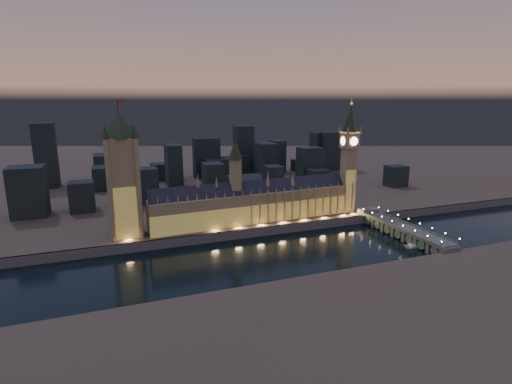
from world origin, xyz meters
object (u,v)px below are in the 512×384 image
object	(u,v)px
elizabeth_tower	(349,150)
river_boat	(430,245)
palace_of_westminster	(255,202)
victoria_tower	(122,171)
westminster_bridge	(400,230)

from	to	relation	value
elizabeth_tower	river_boat	size ratio (longest dim) A/B	2.64
palace_of_westminster	elizabeth_tower	distance (m)	111.08
victoria_tower	westminster_bridge	size ratio (longest dim) A/B	1.00
victoria_tower	palace_of_westminster	bearing A→B (deg)	-0.08
palace_of_westminster	elizabeth_tower	bearing A→B (deg)	0.10
palace_of_westminster	westminster_bridge	world-z (taller)	palace_of_westminster
victoria_tower	river_boat	size ratio (longest dim) A/B	2.61
elizabeth_tower	westminster_bridge	size ratio (longest dim) A/B	1.01
elizabeth_tower	river_boat	xyz separation A→B (m)	(20.03, -96.53, -70.24)
elizabeth_tower	palace_of_westminster	bearing A→B (deg)	-179.90
victoria_tower	elizabeth_tower	distance (m)	218.14
palace_of_westminster	elizabeth_tower	xyz separation A→B (m)	(101.36, 0.17, 45.43)
westminster_bridge	river_boat	world-z (taller)	westminster_bridge
elizabeth_tower	westminster_bridge	world-z (taller)	elizabeth_tower
river_boat	elizabeth_tower	bearing A→B (deg)	101.72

